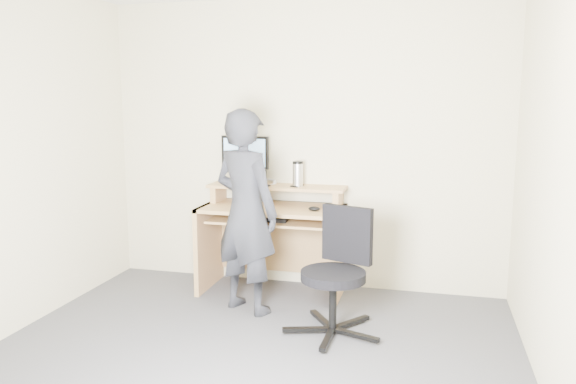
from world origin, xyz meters
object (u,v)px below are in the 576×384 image
at_px(desk, 275,228).
at_px(office_chair, 338,267).
at_px(monitor, 245,155).
at_px(person, 246,212).

bearing_deg(desk, office_chair, -48.43).
bearing_deg(desk, monitor, 163.73).
bearing_deg(monitor, person, -63.48).
height_order(desk, office_chair, desk).
bearing_deg(office_chair, desk, 150.68).
distance_m(office_chair, person, 0.86).
distance_m(desk, monitor, 0.69).
bearing_deg(office_chair, monitor, 157.86).
bearing_deg(monitor, desk, -8.63).
relative_size(office_chair, person, 0.55).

